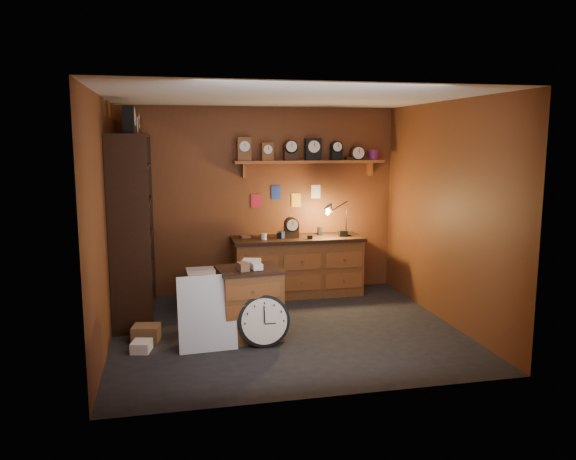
# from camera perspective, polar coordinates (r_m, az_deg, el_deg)

# --- Properties ---
(floor) EXTENTS (4.00, 4.00, 0.00)m
(floor) POSITION_cam_1_polar(r_m,az_deg,el_deg) (6.77, -0.21, -10.10)
(floor) COLOR black
(floor) RESTS_ON ground
(room_shell) EXTENTS (4.02, 3.62, 2.71)m
(room_shell) POSITION_cam_1_polar(r_m,az_deg,el_deg) (6.53, -0.03, 4.66)
(room_shell) COLOR brown
(room_shell) RESTS_ON ground
(shelving_unit) EXTENTS (0.47, 1.60, 2.58)m
(shelving_unit) POSITION_cam_1_polar(r_m,az_deg,el_deg) (7.31, -15.74, 1.12)
(shelving_unit) COLOR black
(shelving_unit) RESTS_ON ground
(workbench) EXTENTS (1.89, 0.66, 1.36)m
(workbench) POSITION_cam_1_polar(r_m,az_deg,el_deg) (8.13, 0.98, -3.34)
(workbench) COLOR brown
(workbench) RESTS_ON ground
(low_cabinet) EXTENTS (0.76, 0.66, 0.89)m
(low_cabinet) POSITION_cam_1_polar(r_m,az_deg,el_deg) (6.42, -3.92, -7.12)
(low_cabinet) COLOR brown
(low_cabinet) RESTS_ON ground
(big_round_clock) EXTENTS (0.57, 0.18, 0.57)m
(big_round_clock) POSITION_cam_1_polar(r_m,az_deg,el_deg) (6.19, -2.46, -9.23)
(big_round_clock) COLOR black
(big_round_clock) RESTS_ON ground
(white_panel) EXTENTS (0.63, 0.21, 0.82)m
(white_panel) POSITION_cam_1_polar(r_m,az_deg,el_deg) (6.23, -8.11, -11.92)
(white_panel) COLOR silver
(white_panel) RESTS_ON ground
(mini_fridge) EXTENTS (0.53, 0.55, 0.54)m
(mini_fridge) POSITION_cam_1_polar(r_m,az_deg,el_deg) (7.50, -8.21, -6.11)
(mini_fridge) COLOR silver
(mini_fridge) RESTS_ON ground
(floor_box_a) EXTENTS (0.33, 0.29, 0.18)m
(floor_box_a) POSITION_cam_1_polar(r_m,az_deg,el_deg) (6.59, -14.21, -10.12)
(floor_box_a) COLOR brown
(floor_box_a) RESTS_ON ground
(floor_box_b) EXTENTS (0.24, 0.27, 0.11)m
(floor_box_b) POSITION_cam_1_polar(r_m,az_deg,el_deg) (6.30, -14.66, -11.36)
(floor_box_b) COLOR white
(floor_box_b) RESTS_ON ground
(floor_box_c) EXTENTS (0.30, 0.29, 0.18)m
(floor_box_c) POSITION_cam_1_polar(r_m,az_deg,el_deg) (6.84, -9.05, -9.22)
(floor_box_c) COLOR brown
(floor_box_c) RESTS_ON ground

